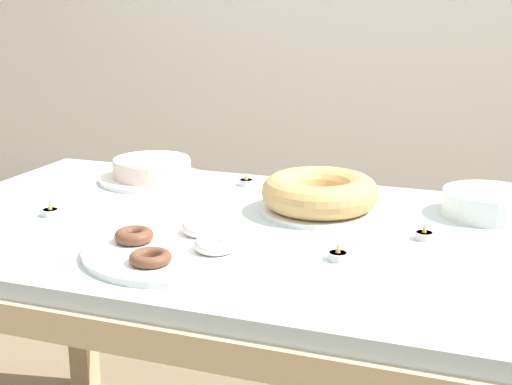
{
  "coord_description": "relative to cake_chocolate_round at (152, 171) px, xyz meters",
  "views": [
    {
      "loc": [
        0.57,
        -1.41,
        1.27
      ],
      "look_at": [
        0.03,
        0.07,
        0.83
      ],
      "focal_mm": 50.0,
      "sensor_mm": 36.0,
      "label": 1
    }
  ],
  "objects": [
    {
      "name": "plate_stack",
      "position": [
        0.89,
        -0.02,
        0.0
      ],
      "size": [
        0.21,
        0.21,
        0.06
      ],
      "color": "white",
      "rests_on": "dining_table"
    },
    {
      "name": "dining_table",
      "position": [
        0.35,
        -0.29,
        -0.12
      ],
      "size": [
        1.52,
        0.93,
        0.77
      ],
      "color": "silver",
      "rests_on": "ground"
    },
    {
      "name": "cake_chocolate_round",
      "position": [
        0.0,
        0.0,
        0.0
      ],
      "size": [
        0.29,
        0.29,
        0.06
      ],
      "color": "white",
      "rests_on": "dining_table"
    },
    {
      "name": "tealight_left_edge",
      "position": [
        0.77,
        -0.25,
        -0.02
      ],
      "size": [
        0.04,
        0.04,
        0.04
      ],
      "color": "silver",
      "rests_on": "dining_table"
    },
    {
      "name": "tealight_near_front",
      "position": [
        0.26,
        0.04,
        -0.02
      ],
      "size": [
        0.04,
        0.04,
        0.04
      ],
      "color": "silver",
      "rests_on": "dining_table"
    },
    {
      "name": "cake_golden_bundt",
      "position": [
        0.51,
        -0.13,
        0.02
      ],
      "size": [
        0.28,
        0.28,
        0.09
      ],
      "color": "white",
      "rests_on": "dining_table"
    },
    {
      "name": "tealight_centre",
      "position": [
        -0.07,
        -0.37,
        -0.02
      ],
      "size": [
        0.04,
        0.04,
        0.04
      ],
      "color": "silver",
      "rests_on": "dining_table"
    },
    {
      "name": "pastry_platter",
      "position": [
        0.32,
        -0.5,
        -0.02
      ],
      "size": [
        0.36,
        0.36,
        0.04
      ],
      "color": "white",
      "rests_on": "dining_table"
    },
    {
      "name": "tealight_right_edge",
      "position": [
        0.63,
        -0.43,
        -0.02
      ],
      "size": [
        0.04,
        0.04,
        0.04
      ],
      "color": "silver",
      "rests_on": "dining_table"
    }
  ]
}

